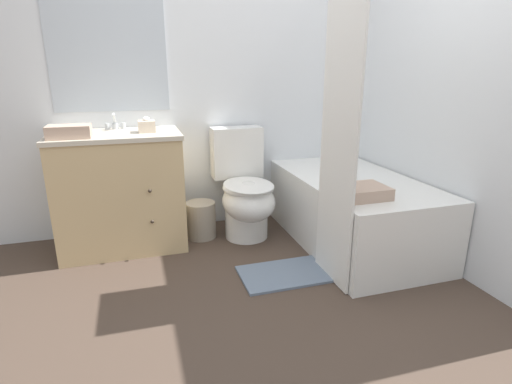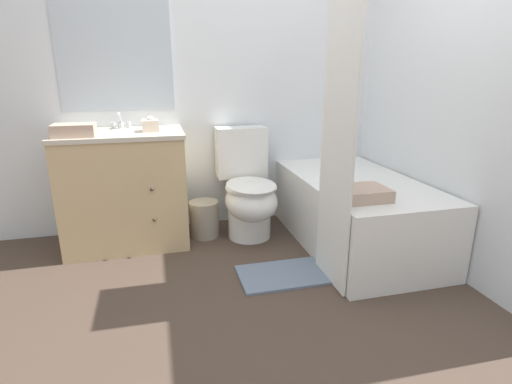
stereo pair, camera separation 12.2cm
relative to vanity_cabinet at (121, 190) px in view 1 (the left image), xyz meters
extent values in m
plane|color=#47382D|center=(0.79, -1.25, -0.43)|extent=(14.00, 14.00, 0.00)
cube|color=silver|center=(0.79, 0.30, 0.82)|extent=(8.00, 0.05, 2.50)
cube|color=#B2BCC6|center=(0.00, 0.27, 0.99)|extent=(0.80, 0.01, 0.93)
cube|color=silver|center=(2.04, -0.49, 0.82)|extent=(0.05, 2.52, 2.50)
cube|color=tan|center=(0.00, 0.00, -0.02)|extent=(0.85, 0.54, 0.80)
cube|color=beige|center=(0.00, 0.00, 0.39)|extent=(0.87, 0.56, 0.03)
cylinder|color=white|center=(0.00, 0.00, 0.35)|extent=(0.28, 0.28, 0.10)
sphere|color=#382D23|center=(0.19, -0.28, 0.06)|extent=(0.02, 0.02, 0.02)
sphere|color=#382D23|center=(0.19, -0.28, -0.16)|extent=(0.02, 0.02, 0.02)
cylinder|color=silver|center=(0.00, 0.18, 0.43)|extent=(0.04, 0.04, 0.04)
cylinder|color=silver|center=(0.00, 0.14, 0.49)|extent=(0.02, 0.11, 0.09)
cylinder|color=silver|center=(-0.06, 0.18, 0.43)|extent=(0.03, 0.03, 0.04)
cylinder|color=silver|center=(0.05, 0.18, 0.43)|extent=(0.03, 0.03, 0.04)
cylinder|color=white|center=(0.90, -0.12, -0.31)|extent=(0.33, 0.33, 0.23)
ellipsoid|color=white|center=(0.90, -0.18, -0.12)|extent=(0.38, 0.50, 0.29)
torus|color=white|center=(0.90, -0.18, -0.01)|extent=(0.38, 0.38, 0.04)
cube|color=white|center=(0.90, 0.16, 0.19)|extent=(0.40, 0.18, 0.40)
ellipsoid|color=white|center=(0.90, -0.18, 0.01)|extent=(0.37, 0.47, 0.02)
cube|color=white|center=(1.62, -0.44, -0.18)|extent=(0.77, 1.42, 0.50)
cube|color=#A8ADAE|center=(1.62, -0.44, 0.07)|extent=(0.65, 1.30, 0.01)
cube|color=white|center=(1.22, -0.90, 0.53)|extent=(0.02, 0.40, 1.90)
cylinder|color=gray|center=(0.56, -0.02, -0.28)|extent=(0.23, 0.23, 0.28)
cube|color=beige|center=(0.21, -0.03, 0.45)|extent=(0.11, 0.13, 0.08)
ellipsoid|color=white|center=(0.21, -0.03, 0.50)|extent=(0.05, 0.04, 0.03)
cube|color=tan|center=(-0.26, -0.15, 0.45)|extent=(0.26, 0.17, 0.08)
cube|color=tan|center=(1.41, -0.86, 0.11)|extent=(0.30, 0.24, 0.07)
cube|color=slate|center=(0.97, -0.78, -0.42)|extent=(0.59, 0.36, 0.02)
camera|label=1|loc=(0.12, -2.89, 0.82)|focal=28.00mm
camera|label=2|loc=(0.23, -2.92, 0.82)|focal=28.00mm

